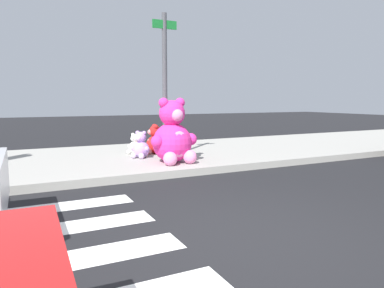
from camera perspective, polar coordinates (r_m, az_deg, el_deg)
The scene contains 7 objects.
ground_plane at distance 3.96m, azimuth 6.75°, elevation -14.88°, with size 60.00×60.00×0.00m, color black.
sidewalk at distance 8.62m, azimuth -12.45°, elevation -2.42°, with size 28.00×4.40×0.15m, color #9E9B93.
sign_pole at distance 8.06m, azimuth -4.37°, elevation 9.72°, with size 0.56×0.11×3.20m.
plush_pink_large at distance 7.52m, azimuth -3.04°, elevation 1.14°, with size 1.05×0.93×1.37m.
plush_lavender at distance 8.24m, azimuth -8.21°, elevation -0.48°, with size 0.45×0.44×0.62m.
plush_red at distance 8.87m, azimuth -6.04°, elevation 0.35°, with size 0.50×0.56×0.73m.
plush_white at distance 8.85m, azimuth -9.14°, elevation -0.26°, with size 0.37×0.36×0.52m.
Camera 1 is at (-2.02, -3.06, 1.48)m, focal length 33.37 mm.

